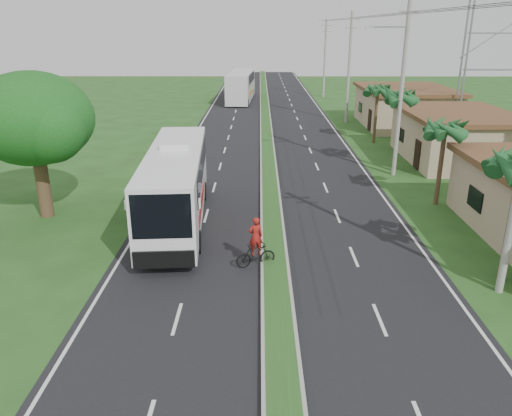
{
  "coord_description": "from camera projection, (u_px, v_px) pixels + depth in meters",
  "views": [
    {
      "loc": [
        -0.67,
        -14.86,
        9.51
      ],
      "look_at": [
        -0.81,
        6.32,
        1.8
      ],
      "focal_mm": 35.0,
      "sensor_mm": 36.0,
      "label": 1
    }
  ],
  "objects": [
    {
      "name": "utility_pole_d",
      "position": [
        325.0,
        58.0,
        69.81
      ],
      "size": [
        1.6,
        0.28,
        10.5
      ],
      "color": "gray",
      "rests_on": "ground"
    },
    {
      "name": "coach_bus_main",
      "position": [
        176.0,
        180.0,
        25.23
      ],
      "size": [
        3.47,
        12.63,
        4.04
      ],
      "rotation": [
        0.0,
        0.0,
        0.07
      ],
      "color": "white",
      "rests_on": "ground"
    },
    {
      "name": "palm_verge_d",
      "position": [
        378.0,
        89.0,
        41.91
      ],
      "size": [
        2.4,
        2.4,
        5.25
      ],
      "color": "#473321",
      "rests_on": "ground"
    },
    {
      "name": "shade_tree",
      "position": [
        31.0,
        122.0,
        24.99
      ],
      "size": [
        6.3,
        6.0,
        7.54
      ],
      "color": "#473321",
      "rests_on": "ground"
    },
    {
      "name": "shop_far",
      "position": [
        405.0,
        107.0,
        50.29
      ],
      "size": [
        8.6,
        11.6,
        3.82
      ],
      "color": "tan",
      "rests_on": "ground"
    },
    {
      "name": "palm_verge_b",
      "position": [
        445.0,
        128.0,
        26.94
      ],
      "size": [
        2.4,
        2.4,
        5.05
      ],
      "color": "#473321",
      "rests_on": "ground"
    },
    {
      "name": "median_strip",
      "position": [
        268.0,
        165.0,
        35.97
      ],
      "size": [
        1.2,
        160.0,
        0.18
      ],
      "color": "gray",
      "rests_on": "ground"
    },
    {
      "name": "utility_pole_c",
      "position": [
        349.0,
        67.0,
        50.93
      ],
      "size": [
        1.6,
        0.28,
        11.0
      ],
      "color": "gray",
      "rests_on": "ground"
    },
    {
      "name": "shop_mid",
      "position": [
        456.0,
        136.0,
        37.16
      ],
      "size": [
        7.6,
        10.6,
        3.67
      ],
      "color": "tan",
      "rests_on": "ground"
    },
    {
      "name": "road_asphalt",
      "position": [
        268.0,
        167.0,
        36.01
      ],
      "size": [
        14.0,
        160.0,
        0.02
      ],
      "primitive_type": "cube",
      "color": "black",
      "rests_on": "ground"
    },
    {
      "name": "utility_pole_b",
      "position": [
        402.0,
        81.0,
        31.94
      ],
      "size": [
        3.2,
        0.28,
        12.0
      ],
      "color": "gray",
      "rests_on": "ground"
    },
    {
      "name": "lane_edge_right",
      "position": [
        361.0,
        167.0,
        35.97
      ],
      "size": [
        0.12,
        160.0,
        0.01
      ],
      "primitive_type": "cube",
      "color": "silver",
      "rests_on": "ground"
    },
    {
      "name": "motorcyclist",
      "position": [
        256.0,
        249.0,
        20.76
      ],
      "size": [
        1.77,
        0.99,
        2.22
      ],
      "rotation": [
        0.0,
        0.0,
        0.31
      ],
      "color": "black",
      "rests_on": "ground"
    },
    {
      "name": "ground",
      "position": [
        278.0,
        319.0,
        17.22
      ],
      "size": [
        180.0,
        180.0,
        0.0
      ],
      "primitive_type": "plane",
      "color": "#23461A",
      "rests_on": "ground"
    },
    {
      "name": "palm_verge_c",
      "position": [
        401.0,
        97.0,
        33.26
      ],
      "size": [
        2.4,
        2.4,
        5.85
      ],
      "color": "#473321",
      "rests_on": "ground"
    },
    {
      "name": "coach_bus_far",
      "position": [
        241.0,
        84.0,
        67.37
      ],
      "size": [
        3.58,
        13.28,
        3.83
      ],
      "rotation": [
        0.0,
        0.0,
        -0.06
      ],
      "color": "silver",
      "rests_on": "ground"
    },
    {
      "name": "lane_edge_left",
      "position": [
        176.0,
        167.0,
        36.05
      ],
      "size": [
        0.12,
        160.0,
        0.01
      ],
      "primitive_type": "cube",
      "color": "silver",
      "rests_on": "ground"
    }
  ]
}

